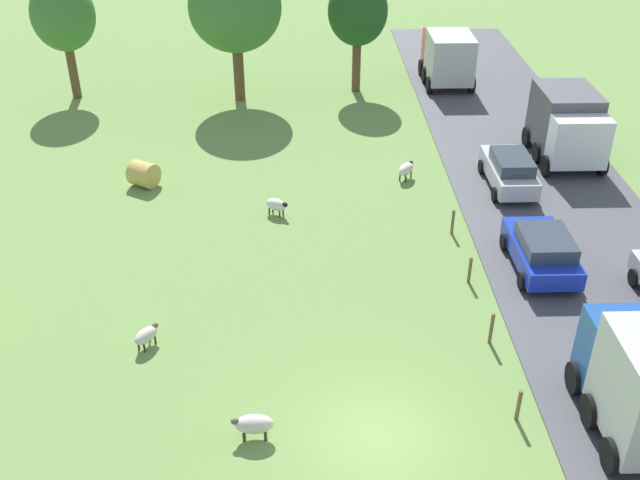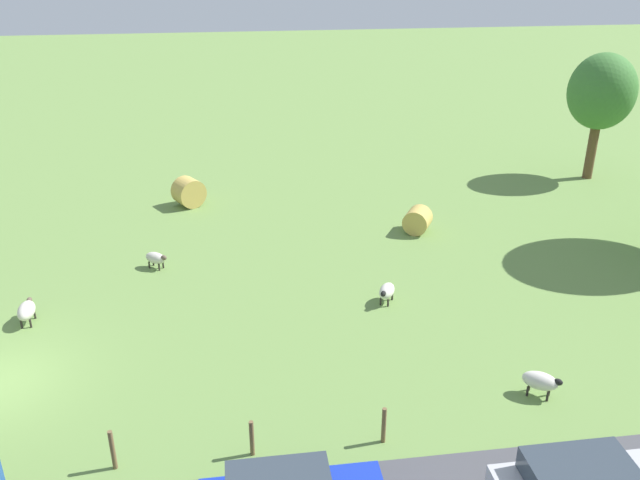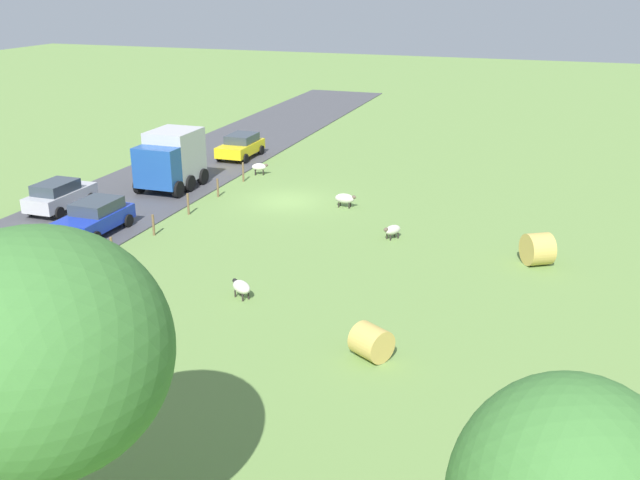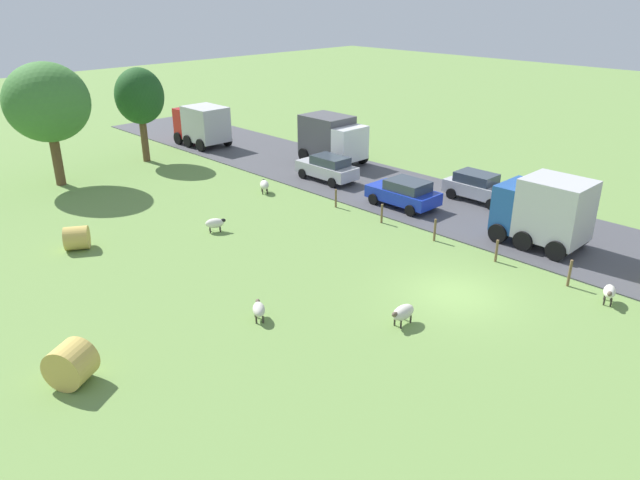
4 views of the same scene
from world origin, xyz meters
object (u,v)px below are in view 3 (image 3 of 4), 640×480
sheep_3 (241,287)px  car_3 (241,146)px  sheep_2 (64,297)px  sheep_4 (392,230)px  hay_bale_0 (538,249)px  truck_1 (171,159)px  tree_0 (39,354)px  sheep_1 (259,167)px  car_2 (95,216)px  car_0 (60,195)px  hay_bale_1 (371,342)px  sheep_0 (345,199)px

sheep_3 → car_3: car_3 is taller
sheep_2 → sheep_4: (-9.86, -11.65, -0.06)m
hay_bale_0 → truck_1: size_ratio=0.34×
tree_0 → sheep_3: bearing=-80.0°
sheep_3 → tree_0: tree_0 is taller
sheep_4 → truck_1: 14.97m
sheep_1 → car_3: bearing=-50.5°
sheep_3 → car_2: bearing=-24.3°
car_0 → car_2: bearing=148.8°
hay_bale_0 → hay_bale_1: (4.69, 10.28, -0.14)m
hay_bale_0 → hay_bale_1: hay_bale_0 is taller
sheep_0 → car_2: bearing=38.2°
hay_bale_0 → car_2: size_ratio=0.34×
tree_0 → car_2: (12.32, -18.07, -4.31)m
hay_bale_1 → car_0: size_ratio=0.28×
sheep_1 → tree_0: tree_0 is taller
sheep_0 → hay_bale_1: (-5.69, 15.37, 0.07)m
sheep_2 → car_2: car_2 is taller
sheep_2 → car_2: bearing=-62.0°
hay_bale_1 → sheep_4: bearing=-79.7°
hay_bale_1 → truck_1: 22.53m
sheep_1 → sheep_0: bearing=146.5°
sheep_1 → truck_1: size_ratio=0.26×
sheep_1 → sheep_4: sheep_1 is taller
sheep_2 → car_3: size_ratio=0.28×
hay_bale_1 → car_3: 28.58m
sheep_3 → car_3: (9.84, -20.93, 0.41)m
sheep_3 → sheep_0: bearing=-91.6°
sheep_4 → tree_0: tree_0 is taller
sheep_3 → car_3: 23.13m
sheep_3 → hay_bale_0: size_ratio=0.76×
sheep_1 → car_3: (3.01, -3.65, 0.37)m
sheep_0 → sheep_1: (7.17, -4.74, 0.01)m
hay_bale_1 → sheep_3: bearing=-25.1°
car_3 → hay_bale_1: bearing=123.7°
car_3 → tree_0: bearing=109.5°
sheep_3 → car_2: car_2 is taller
car_0 → car_2: 4.65m
sheep_3 → truck_1: size_ratio=0.26×
sheep_1 → sheep_2: sheep_2 is taller
truck_1 → car_0: size_ratio=1.01×
sheep_2 → tree_0: tree_0 is taller
sheep_0 → tree_0: 26.63m
sheep_0 → sheep_3: (0.34, 12.54, -0.03)m
sheep_0 → truck_1: 10.79m
sheep_0 → car_0: car_0 is taller
sheep_0 → tree_0: tree_0 is taller
sheep_2 → sheep_3: sheep_2 is taller
truck_1 → sheep_0: bearing=179.9°
sheep_4 → truck_1: bearing=-15.8°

